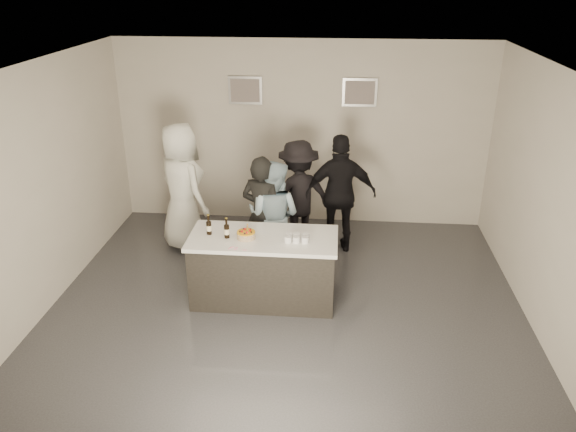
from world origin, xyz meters
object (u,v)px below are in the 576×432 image
(beer_bottle_b, at_px, (227,228))
(person_main_blue, at_px, (274,216))
(cake, at_px, (246,236))
(person_guest_right, at_px, (340,194))
(person_guest_back, at_px, (298,195))
(bar_counter, at_px, (264,268))
(person_guest_left, at_px, (182,187))
(person_main_black, at_px, (262,215))
(beer_bottle_a, at_px, (209,225))

(beer_bottle_b, bearing_deg, person_main_blue, 62.37)
(cake, relative_size, person_guest_right, 0.13)
(person_main_blue, xyz_separation_m, person_guest_right, (0.92, 0.65, 0.10))
(person_guest_back, bearing_deg, beer_bottle_b, 37.09)
(cake, xyz_separation_m, person_main_blue, (0.24, 0.92, -0.13))
(bar_counter, distance_m, person_guest_left, 2.05)
(person_main_black, bearing_deg, person_guest_right, -124.10)
(cake, relative_size, beer_bottle_a, 0.89)
(beer_bottle_b, bearing_deg, cake, 0.88)
(cake, distance_m, beer_bottle_a, 0.50)
(bar_counter, distance_m, person_guest_back, 1.65)
(bar_counter, bearing_deg, person_guest_back, 78.25)
(bar_counter, bearing_deg, person_guest_left, 135.07)
(beer_bottle_a, height_order, person_guest_right, person_guest_right)
(beer_bottle_b, distance_m, person_guest_back, 1.81)
(cake, relative_size, person_guest_left, 0.12)
(person_guest_right, bearing_deg, person_main_black, 28.24)
(cake, bearing_deg, person_guest_back, 72.00)
(beer_bottle_b, height_order, person_guest_left, person_guest_left)
(person_guest_right, height_order, person_guest_back, person_guest_right)
(beer_bottle_a, bearing_deg, beer_bottle_b, -18.12)
(person_guest_back, bearing_deg, person_guest_left, -22.08)
(beer_bottle_b, xyz_separation_m, person_main_black, (0.33, 0.84, -0.18))
(person_guest_left, xyz_separation_m, person_guest_back, (1.73, 0.17, -0.13))
(person_guest_back, bearing_deg, beer_bottle_a, 29.25)
(bar_counter, height_order, person_guest_right, person_guest_right)
(person_main_black, relative_size, person_main_blue, 1.06)
(person_main_black, distance_m, person_guest_back, 0.90)
(beer_bottle_b, distance_m, person_main_black, 0.92)
(beer_bottle_a, xyz_separation_m, person_main_blue, (0.72, 0.84, -0.23))
(bar_counter, xyz_separation_m, person_guest_left, (-1.40, 1.40, 0.53))
(beer_bottle_b, height_order, person_main_blue, person_main_blue)
(beer_bottle_b, bearing_deg, person_guest_left, 123.15)
(bar_counter, distance_m, cake, 0.53)
(bar_counter, bearing_deg, person_main_black, 98.24)
(beer_bottle_b, relative_size, person_main_black, 0.15)
(person_guest_back, bearing_deg, person_main_black, 33.31)
(bar_counter, relative_size, person_main_black, 1.09)
(bar_counter, distance_m, person_main_blue, 0.92)
(beer_bottle_a, bearing_deg, bar_counter, -1.02)
(cake, distance_m, person_guest_back, 1.72)
(cake, relative_size, person_main_black, 0.14)
(beer_bottle_a, xyz_separation_m, beer_bottle_b, (0.24, -0.08, 0.00))
(person_main_blue, bearing_deg, bar_counter, 104.98)
(bar_counter, height_order, person_guest_left, person_guest_left)
(cake, xyz_separation_m, person_guest_left, (-1.20, 1.46, 0.04))
(beer_bottle_a, distance_m, person_guest_left, 1.56)
(person_main_black, distance_m, person_main_blue, 0.17)
(person_guest_back, bearing_deg, person_main_blue, 40.32)
(beer_bottle_a, bearing_deg, person_main_blue, 49.27)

